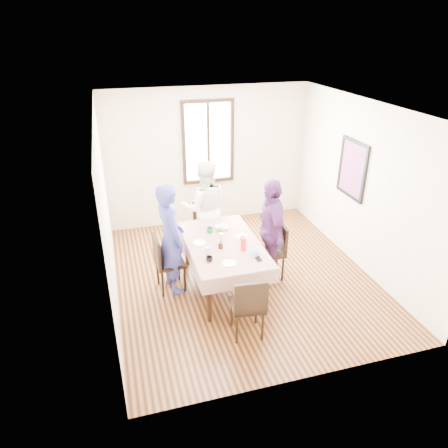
# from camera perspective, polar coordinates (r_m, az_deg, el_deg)

# --- Properties ---
(ground) EXTENTS (4.50, 4.50, 0.00)m
(ground) POSITION_cam_1_polar(r_m,az_deg,el_deg) (6.80, 2.59, -7.16)
(ground) COLOR black
(ground) RESTS_ON ground
(back_wall) EXTENTS (4.00, 0.00, 4.00)m
(back_wall) POSITION_cam_1_polar(r_m,az_deg,el_deg) (8.20, -2.21, 9.24)
(back_wall) COLOR beige
(back_wall) RESTS_ON ground
(right_wall) EXTENTS (0.00, 4.50, 4.50)m
(right_wall) POSITION_cam_1_polar(r_m,az_deg,el_deg) (7.03, 18.55, 4.94)
(right_wall) COLOR beige
(right_wall) RESTS_ON ground
(window_frame) EXTENTS (1.02, 0.06, 1.62)m
(window_frame) POSITION_cam_1_polar(r_m,az_deg,el_deg) (8.10, -2.21, 11.23)
(window_frame) COLOR black
(window_frame) RESTS_ON back_wall
(window_pane) EXTENTS (0.90, 0.02, 1.50)m
(window_pane) POSITION_cam_1_polar(r_m,az_deg,el_deg) (8.11, -2.23, 11.25)
(window_pane) COLOR white
(window_pane) RESTS_ON back_wall
(art_poster) EXTENTS (0.04, 0.76, 0.96)m
(art_poster) POSITION_cam_1_polar(r_m,az_deg,el_deg) (7.19, 17.36, 7.27)
(art_poster) COLOR red
(art_poster) RESTS_ON right_wall
(dining_table) EXTENTS (0.95, 1.67, 0.75)m
(dining_table) POSITION_cam_1_polar(r_m,az_deg,el_deg) (6.37, -0.12, -5.67)
(dining_table) COLOR black
(dining_table) RESTS_ON ground
(tablecloth) EXTENTS (1.07, 1.79, 0.01)m
(tablecloth) POSITION_cam_1_polar(r_m,az_deg,el_deg) (6.18, -0.13, -2.67)
(tablecloth) COLOR #530303
(tablecloth) RESTS_ON dining_table
(chair_left) EXTENTS (0.45, 0.45, 0.91)m
(chair_left) POSITION_cam_1_polar(r_m,az_deg,el_deg) (6.32, -7.47, -5.33)
(chair_left) COLOR black
(chair_left) RESTS_ON ground
(chair_right) EXTENTS (0.46, 0.46, 0.91)m
(chair_right) POSITION_cam_1_polar(r_m,az_deg,el_deg) (6.60, 6.40, -3.82)
(chair_right) COLOR black
(chair_right) RESTS_ON ground
(chair_far) EXTENTS (0.49, 0.49, 0.91)m
(chair_far) POSITION_cam_1_polar(r_m,az_deg,el_deg) (7.30, -2.58, -0.56)
(chair_far) COLOR black
(chair_far) RESTS_ON ground
(chair_near) EXTENTS (0.46, 0.46, 0.91)m
(chair_near) POSITION_cam_1_polar(r_m,az_deg,el_deg) (5.42, 3.24, -11.10)
(chair_near) COLOR black
(chair_near) RESTS_ON ground
(person_left) EXTENTS (0.55, 0.71, 1.73)m
(person_left) POSITION_cam_1_polar(r_m,az_deg,el_deg) (6.12, -7.49, -2.05)
(person_left) COLOR #35378F
(person_left) RESTS_ON ground
(person_far) EXTENTS (0.91, 0.75, 1.70)m
(person_far) POSITION_cam_1_polar(r_m,az_deg,el_deg) (7.11, -2.60, 2.19)
(person_far) COLOR white
(person_far) RESTS_ON ground
(person_right) EXTENTS (0.49, 1.01, 1.67)m
(person_right) POSITION_cam_1_polar(r_m,az_deg,el_deg) (6.41, 6.39, -0.89)
(person_right) COLOR #582B69
(person_right) RESTS_ON ground
(mug_black) EXTENTS (0.11, 0.11, 0.08)m
(mug_black) POSITION_cam_1_polar(r_m,az_deg,el_deg) (5.70, -2.04, -4.85)
(mug_black) COLOR black
(mug_black) RESTS_ON tablecloth
(mug_flag) EXTENTS (0.11, 0.11, 0.09)m
(mug_flag) POSITION_cam_1_polar(r_m,az_deg,el_deg) (6.17, 2.62, -2.22)
(mug_flag) COLOR red
(mug_flag) RESTS_ON tablecloth
(mug_green) EXTENTS (0.14, 0.14, 0.08)m
(mug_green) POSITION_cam_1_polar(r_m,az_deg,el_deg) (6.46, -1.96, -0.85)
(mug_green) COLOR #0C7226
(mug_green) RESTS_ON tablecloth
(serving_bowl) EXTENTS (0.21, 0.21, 0.05)m
(serving_bowl) POSITION_cam_1_polar(r_m,az_deg,el_deg) (6.56, -0.31, -0.51)
(serving_bowl) COLOR white
(serving_bowl) RESTS_ON tablecloth
(juice_carton) EXTENTS (0.06, 0.06, 0.20)m
(juice_carton) POSITION_cam_1_polar(r_m,az_deg,el_deg) (5.94, 2.67, -2.79)
(juice_carton) COLOR red
(juice_carton) RESTS_ON tablecloth
(butter_tub) EXTENTS (0.11, 0.11, 0.05)m
(butter_tub) POSITION_cam_1_polar(r_m,az_deg,el_deg) (5.85, 4.22, -4.15)
(butter_tub) COLOR white
(butter_tub) RESTS_ON tablecloth
(jam_jar) EXTENTS (0.07, 0.07, 0.10)m
(jam_jar) POSITION_cam_1_polar(r_m,az_deg,el_deg) (6.00, -0.48, -2.96)
(jam_jar) COLOR black
(jam_jar) RESTS_ON tablecloth
(drinking_glass) EXTENTS (0.08, 0.08, 0.11)m
(drinking_glass) POSITION_cam_1_polar(r_m,az_deg,el_deg) (5.86, -2.28, -3.69)
(drinking_glass) COLOR silver
(drinking_glass) RESTS_ON tablecloth
(smartphone) EXTENTS (0.08, 0.15, 0.01)m
(smartphone) POSITION_cam_1_polar(r_m,az_deg,el_deg) (5.79, 4.78, -4.80)
(smartphone) COLOR black
(smartphone) RESTS_ON tablecloth
(flower_vase) EXTENTS (0.07, 0.07, 0.14)m
(flower_vase) POSITION_cam_1_polar(r_m,az_deg,el_deg) (6.17, -0.36, -1.90)
(flower_vase) COLOR silver
(flower_vase) RESTS_ON tablecloth
(plate_left) EXTENTS (0.20, 0.20, 0.01)m
(plate_left) POSITION_cam_1_polar(r_m,az_deg,el_deg) (6.18, -3.32, -2.59)
(plate_left) COLOR white
(plate_left) RESTS_ON tablecloth
(plate_right) EXTENTS (0.20, 0.20, 0.01)m
(plate_right) POSITION_cam_1_polar(r_m,az_deg,el_deg) (6.36, 2.49, -1.68)
(plate_right) COLOR white
(plate_right) RESTS_ON tablecloth
(plate_near) EXTENTS (0.20, 0.20, 0.01)m
(plate_near) POSITION_cam_1_polar(r_m,az_deg,el_deg) (5.66, 0.76, -5.45)
(plate_near) COLOR white
(plate_near) RESTS_ON tablecloth
(butter_lid) EXTENTS (0.12, 0.12, 0.01)m
(butter_lid) POSITION_cam_1_polar(r_m,az_deg,el_deg) (5.83, 4.24, -3.87)
(butter_lid) COLOR blue
(butter_lid) RESTS_ON butter_tub
(flower_bunch) EXTENTS (0.09, 0.09, 0.10)m
(flower_bunch) POSITION_cam_1_polar(r_m,az_deg,el_deg) (6.12, -0.36, -0.92)
(flower_bunch) COLOR yellow
(flower_bunch) RESTS_ON flower_vase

